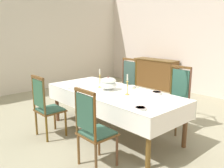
% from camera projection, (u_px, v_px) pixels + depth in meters
% --- Properties ---
extents(ground, '(7.73, 6.65, 0.04)m').
position_uv_depth(ground, '(123.00, 129.00, 4.56)').
color(ground, '#A0987D').
extents(back_wall, '(7.73, 0.08, 3.27)m').
position_uv_depth(back_wall, '(214.00, 36.00, 6.40)').
color(back_wall, beige).
rests_on(back_wall, ground).
extents(left_wall, '(0.08, 6.65, 3.27)m').
position_uv_depth(left_wall, '(29.00, 36.00, 7.01)').
color(left_wall, beige).
rests_on(left_wall, ground).
extents(dining_table, '(2.55, 1.08, 0.76)m').
position_uv_depth(dining_table, '(113.00, 95.00, 4.22)').
color(dining_table, brown).
rests_on(dining_table, ground).
extents(tablecloth, '(2.57, 1.10, 0.29)m').
position_uv_depth(tablecloth, '(113.00, 94.00, 4.22)').
color(tablecloth, white).
rests_on(tablecloth, dining_table).
extents(chair_south_a, '(0.44, 0.42, 1.07)m').
position_uv_depth(chair_south_a, '(46.00, 106.00, 4.08)').
color(chair_south_a, brown).
rests_on(chair_south_a, ground).
extents(chair_north_a, '(0.44, 0.42, 1.20)m').
position_uv_depth(chair_north_a, '(126.00, 86.00, 5.32)').
color(chair_north_a, brown).
rests_on(chair_north_a, ground).
extents(chair_south_b, '(0.44, 0.42, 1.09)m').
position_uv_depth(chair_south_b, '(93.00, 128.00, 3.15)').
color(chair_south_b, brown).
rests_on(chair_south_b, ground).
extents(chair_north_b, '(0.44, 0.42, 1.17)m').
position_uv_depth(chair_north_b, '(176.00, 99.00, 4.39)').
color(chair_north_b, brown).
rests_on(chair_north_b, ground).
extents(soup_tureen, '(0.31, 0.31, 0.24)m').
position_uv_depth(soup_tureen, '(108.00, 83.00, 4.26)').
color(soup_tureen, white).
rests_on(soup_tureen, tablecloth).
extents(candlestick_west, '(0.07, 0.07, 0.35)m').
position_uv_depth(candlestick_west, '(100.00, 80.00, 4.42)').
color(candlestick_west, gold).
rests_on(candlestick_west, tablecloth).
extents(candlestick_east, '(0.07, 0.07, 0.34)m').
position_uv_depth(candlestick_east, '(127.00, 87.00, 3.92)').
color(candlestick_east, gold).
rests_on(candlestick_east, tablecloth).
extents(bowl_near_left, '(0.18, 0.18, 0.03)m').
position_uv_depth(bowl_near_left, '(75.00, 88.00, 4.34)').
color(bowl_near_left, white).
rests_on(bowl_near_left, tablecloth).
extents(bowl_near_right, '(0.15, 0.15, 0.03)m').
position_uv_depth(bowl_near_right, '(132.00, 86.00, 4.46)').
color(bowl_near_right, white).
rests_on(bowl_near_right, tablecloth).
extents(bowl_far_left, '(0.16, 0.16, 0.04)m').
position_uv_depth(bowl_far_left, '(157.00, 93.00, 4.00)').
color(bowl_far_left, white).
rests_on(bowl_far_left, tablecloth).
extents(bowl_far_right, '(0.16, 0.16, 0.03)m').
position_uv_depth(bowl_far_right, '(140.00, 108.00, 3.22)').
color(bowl_far_right, white).
rests_on(bowl_far_right, tablecloth).
extents(spoon_primary, '(0.07, 0.17, 0.01)m').
position_uv_depth(spoon_primary, '(73.00, 87.00, 4.45)').
color(spoon_primary, gold).
rests_on(spoon_primary, tablecloth).
extents(spoon_secondary, '(0.03, 0.18, 0.01)m').
position_uv_depth(spoon_secondary, '(137.00, 88.00, 4.40)').
color(spoon_secondary, gold).
rests_on(spoon_secondary, tablecloth).
extents(sideboard, '(1.44, 0.48, 0.90)m').
position_uv_depth(sideboard, '(155.00, 73.00, 7.63)').
color(sideboard, brown).
rests_on(sideboard, ground).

